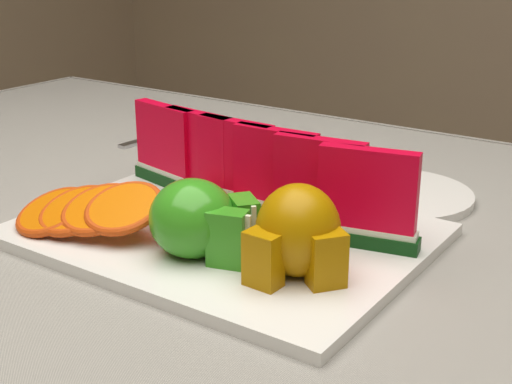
% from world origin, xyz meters
% --- Properties ---
extents(table, '(1.40, 0.90, 0.75)m').
position_xyz_m(table, '(0.00, 0.00, 0.65)').
color(table, '#46281D').
rests_on(table, ground).
extents(tablecloth, '(1.53, 1.03, 0.20)m').
position_xyz_m(tablecloth, '(0.00, 0.00, 0.72)').
color(tablecloth, slate).
rests_on(tablecloth, table).
extents(platter, '(0.40, 0.30, 0.01)m').
position_xyz_m(platter, '(0.06, -0.02, 0.76)').
color(platter, silver).
rests_on(platter, tablecloth).
extents(apple_cluster, '(0.11, 0.10, 0.08)m').
position_xyz_m(apple_cluster, '(0.08, -0.08, 0.80)').
color(apple_cluster, '#409414').
rests_on(apple_cluster, platter).
extents(pear_cluster, '(0.10, 0.10, 0.08)m').
position_xyz_m(pear_cluster, '(0.18, -0.07, 0.81)').
color(pear_cluster, '#A57019').
rests_on(pear_cluster, platter).
extents(side_plate, '(0.21, 0.21, 0.01)m').
position_xyz_m(side_plate, '(0.16, 0.19, 0.76)').
color(side_plate, silver).
rests_on(side_plate, tablecloth).
extents(fork, '(0.02, 0.20, 0.00)m').
position_xyz_m(fork, '(-0.26, 0.26, 0.76)').
color(fork, silver).
rests_on(fork, tablecloth).
extents(watermelon_row, '(0.39, 0.07, 0.10)m').
position_xyz_m(watermelon_row, '(0.06, 0.04, 0.82)').
color(watermelon_row, '#103C0E').
rests_on(watermelon_row, platter).
extents(orange_fan_front, '(0.17, 0.12, 0.05)m').
position_xyz_m(orange_fan_front, '(-0.05, -0.10, 0.79)').
color(orange_fan_front, '#C63B00').
rests_on(orange_fan_front, platter).
extents(orange_fan_back, '(0.24, 0.10, 0.04)m').
position_xyz_m(orange_fan_back, '(0.02, 0.11, 0.79)').
color(orange_fan_back, '#C63B00').
rests_on(orange_fan_back, platter).
extents(tangerine_segments, '(0.16, 0.07, 0.02)m').
position_xyz_m(tangerine_segments, '(0.05, -0.01, 0.78)').
color(tangerine_segments, orange).
rests_on(tangerine_segments, platter).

